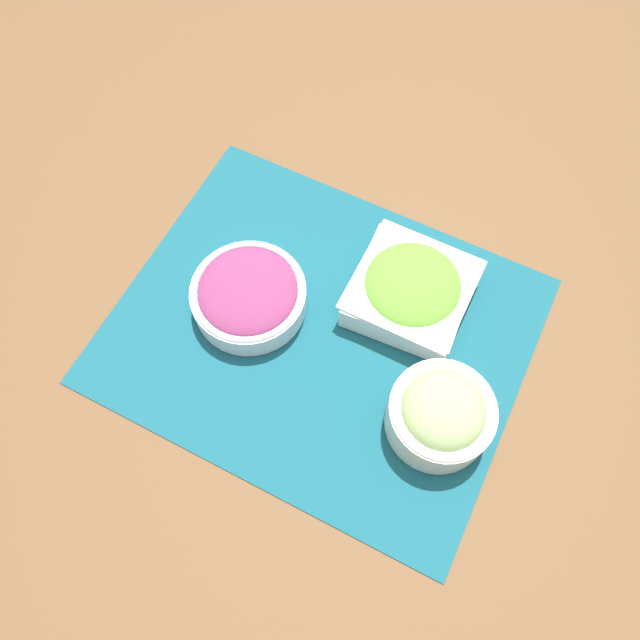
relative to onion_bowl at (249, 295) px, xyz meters
name	(u,v)px	position (x,y,z in m)	size (l,w,h in m)	color
ground_plane	(320,331)	(0.10, 0.01, -0.03)	(3.00, 3.00, 0.00)	brown
placemat	(320,330)	(0.10, 0.01, -0.03)	(0.54, 0.44, 0.00)	#195B6B
onion_bowl	(249,295)	(0.00, 0.00, 0.00)	(0.16, 0.16, 0.06)	silver
lettuce_bowl	(411,289)	(0.19, 0.10, 0.00)	(0.16, 0.16, 0.06)	white
cucumber_bowl	(441,414)	(0.29, -0.04, 0.01)	(0.13, 0.13, 0.09)	silver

